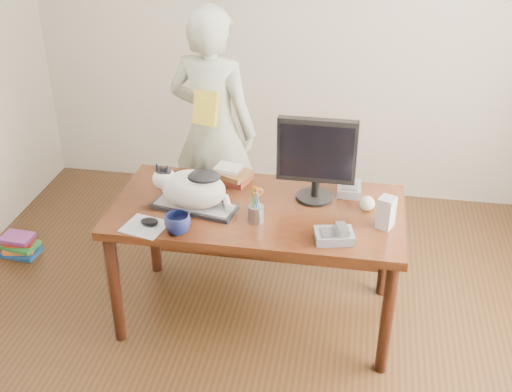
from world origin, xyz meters
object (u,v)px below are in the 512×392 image
at_px(keyboard, 195,207).
at_px(pen_cup, 256,212).
at_px(cat, 191,187).
at_px(mouse, 150,222).
at_px(baseball, 367,203).
at_px(desk, 260,223).
at_px(book_stack, 230,175).
at_px(calculator, 349,188).
at_px(speaker, 386,212).
at_px(book_pile_b, 20,245).
at_px(person, 213,130).
at_px(monitor, 317,156).
at_px(coffee_mug, 178,224).
at_px(phone, 335,235).

distance_m(keyboard, pen_cup, 0.36).
height_order(cat, pen_cup, cat).
bearing_deg(mouse, baseball, 30.76).
height_order(desk, cat, cat).
distance_m(book_stack, calculator, 0.70).
bearing_deg(mouse, pen_cup, 27.11).
relative_size(speaker, book_pile_b, 0.66).
bearing_deg(mouse, book_stack, 74.06).
relative_size(mouse, baseball, 1.31).
xyz_separation_m(cat, person, (-0.09, 0.89, -0.05)).
bearing_deg(speaker, monitor, 173.47).
xyz_separation_m(pen_cup, book_pile_b, (-1.74, 0.49, -0.74)).
xyz_separation_m(keyboard, person, (-0.11, 0.89, 0.07)).
distance_m(coffee_mug, calculator, 1.03).
bearing_deg(baseball, coffee_mug, -157.22).
height_order(desk, keyboard, keyboard).
relative_size(keyboard, book_pile_b, 1.89).
bearing_deg(phone, pen_cup, 153.16).
relative_size(desk, baseball, 19.31).
xyz_separation_m(baseball, calculator, (-0.11, 0.18, -0.02)).
height_order(pen_cup, speaker, pen_cup).
height_order(cat, calculator, cat).
relative_size(desk, monitor, 3.29).
xyz_separation_m(person, book_pile_b, (-1.28, -0.47, -0.76)).
distance_m(mouse, book_stack, 0.65).
distance_m(cat, baseball, 0.96).
bearing_deg(monitor, cat, -161.62).
relative_size(baseball, book_pile_b, 0.32).
distance_m(monitor, phone, 0.48).
bearing_deg(pen_cup, book_pile_b, 164.11).
distance_m(keyboard, baseball, 0.94).
bearing_deg(monitor, desk, -168.05).
height_order(desk, calculator, calculator).
relative_size(desk, coffee_mug, 11.92).
xyz_separation_m(cat, calculator, (0.84, 0.33, -0.11)).
relative_size(coffee_mug, book_pile_b, 0.52).
height_order(mouse, baseball, baseball).
bearing_deg(mouse, keyboard, 60.68).
xyz_separation_m(book_stack, calculator, (0.70, -0.03, -0.01)).
relative_size(cat, person, 0.28).
bearing_deg(keyboard, coffee_mug, -84.10).
bearing_deg(person, mouse, 98.35).
bearing_deg(cat, mouse, -119.02).
xyz_separation_m(mouse, person, (0.08, 1.10, 0.06)).
bearing_deg(keyboard, desk, 35.24).
relative_size(desk, calculator, 8.90).
relative_size(pen_cup, person, 0.13).
relative_size(keyboard, mouse, 4.49).
distance_m(desk, baseball, 0.62).
xyz_separation_m(pen_cup, phone, (0.42, -0.11, -0.03)).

